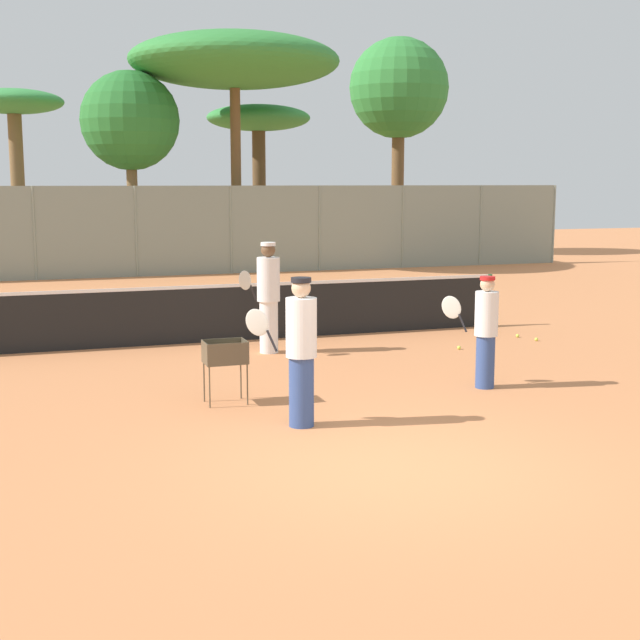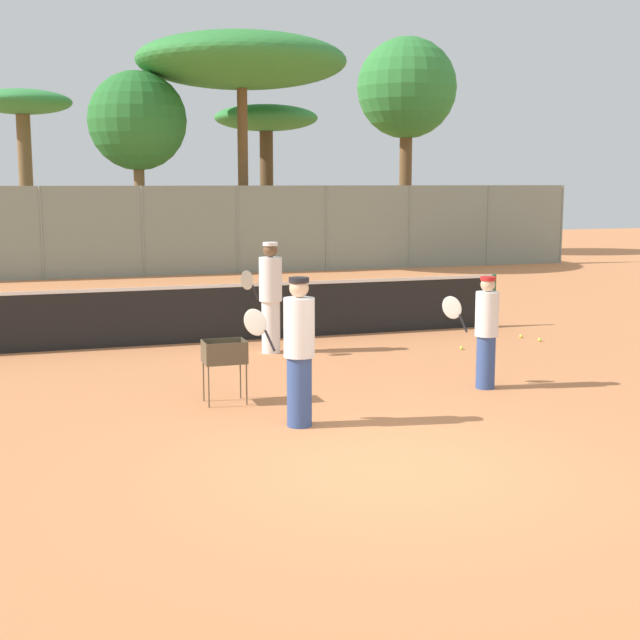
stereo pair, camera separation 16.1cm
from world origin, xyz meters
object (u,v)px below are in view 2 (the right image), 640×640
at_px(player_white_outfit, 486,331).
at_px(parked_car, 59,250).
at_px(player_red_cap, 270,296).
at_px(ball_cart, 225,357).
at_px(player_yellow_shirt, 299,350).
at_px(tennis_net, 227,312).

relative_size(player_white_outfit, parked_car, 0.38).
xyz_separation_m(player_red_cap, ball_cart, (-1.51, -3.26, -0.37)).
distance_m(player_white_outfit, parked_car, 21.02).
bearing_deg(player_yellow_shirt, ball_cart, -34.26).
height_order(tennis_net, ball_cart, tennis_net).
bearing_deg(parked_car, player_white_outfit, -75.87).
bearing_deg(player_red_cap, tennis_net, -101.25).
height_order(player_red_cap, parked_car, player_red_cap).
height_order(ball_cart, parked_car, parked_car).
bearing_deg(ball_cart, player_white_outfit, -4.77).
height_order(player_red_cap, player_yellow_shirt, player_red_cap).
bearing_deg(tennis_net, ball_cart, -102.64).
bearing_deg(player_yellow_shirt, player_white_outfit, -128.50).
bearing_deg(parked_car, tennis_net, -81.06).
bearing_deg(player_yellow_shirt, player_red_cap, -68.71).
height_order(player_yellow_shirt, ball_cart, player_yellow_shirt).
xyz_separation_m(tennis_net, player_red_cap, (0.48, -1.35, 0.44)).
relative_size(tennis_net, parked_car, 2.68).
xyz_separation_m(tennis_net, player_white_outfit, (2.70, -4.92, 0.28)).
bearing_deg(player_white_outfit, tennis_net, -17.39).
distance_m(player_red_cap, player_yellow_shirt, 4.75).
relative_size(tennis_net, player_white_outfit, 6.96).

